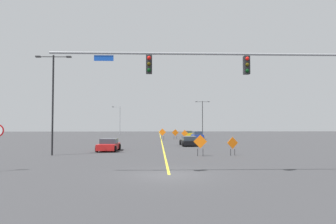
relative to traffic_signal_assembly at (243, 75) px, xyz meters
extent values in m
plane|color=#38383A|center=(-4.25, 0.01, -5.67)|extent=(189.94, 189.94, 0.00)
cube|color=yellow|center=(-4.25, 52.77, -5.66)|extent=(0.16, 105.52, 0.01)
cylinder|color=gray|center=(-2.59, 0.01, 1.24)|extent=(16.87, 0.14, 0.14)
cube|color=black|center=(0.22, 0.01, 0.59)|extent=(0.34, 0.32, 1.05)
sphere|color=red|center=(0.22, -0.16, 0.94)|extent=(0.22, 0.22, 0.22)
sphere|color=#3C3106|center=(0.22, -0.16, 0.59)|extent=(0.22, 0.22, 0.22)
sphere|color=black|center=(0.22, -0.16, 0.24)|extent=(0.22, 0.22, 0.22)
cube|color=black|center=(-5.40, 0.01, 0.59)|extent=(0.34, 0.32, 1.05)
sphere|color=red|center=(-5.40, -0.16, 0.94)|extent=(0.22, 0.22, 0.22)
sphere|color=#3C3106|center=(-5.40, -0.16, 0.59)|extent=(0.22, 0.22, 0.22)
sphere|color=black|center=(-5.40, -0.16, 0.24)|extent=(0.22, 0.22, 0.22)
cube|color=#1447B7|center=(-7.97, 0.01, 0.95)|extent=(1.10, 0.03, 0.32)
cylinder|color=black|center=(-14.54, 10.77, -1.05)|extent=(0.16, 0.16, 9.23)
cylinder|color=black|center=(-15.25, 10.77, 3.41)|extent=(1.41, 0.08, 0.08)
cube|color=#262628|center=(-15.95, 10.77, 3.41)|extent=(0.44, 0.24, 0.14)
cylinder|color=black|center=(-13.84, 10.77, 3.41)|extent=(1.41, 0.08, 0.08)
cube|color=#262628|center=(-13.14, 10.77, 3.41)|extent=(0.44, 0.24, 0.14)
cylinder|color=black|center=(6.24, 56.70, -1.42)|extent=(0.16, 0.16, 8.51)
cylinder|color=black|center=(5.47, 56.70, 2.69)|extent=(1.54, 0.08, 0.08)
cube|color=#262628|center=(4.70, 56.70, 2.69)|extent=(0.44, 0.24, 0.14)
cylinder|color=black|center=(7.01, 56.70, 2.69)|extent=(1.54, 0.08, 0.08)
cube|color=#262628|center=(7.77, 56.70, 2.69)|extent=(0.44, 0.24, 0.14)
cylinder|color=gray|center=(-14.95, 62.92, -1.90)|extent=(0.16, 0.16, 7.53)
cylinder|color=gray|center=(-15.88, 62.92, 1.71)|extent=(1.86, 0.08, 0.08)
cube|color=#262628|center=(-16.81, 62.92, 1.71)|extent=(0.44, 0.24, 0.14)
cube|color=orange|center=(-1.60, 38.75, -4.44)|extent=(1.29, 0.15, 1.29)
cylinder|color=black|center=(-1.85, 38.73, -5.38)|extent=(0.05, 0.05, 0.57)
cylinder|color=black|center=(-1.35, 38.77, -5.38)|extent=(0.05, 0.05, 0.57)
cube|color=orange|center=(-1.10, 9.64, -4.37)|extent=(1.21, 0.21, 1.21)
cylinder|color=black|center=(-1.33, 9.67, -5.33)|extent=(0.05, 0.05, 0.67)
cylinder|color=black|center=(-0.86, 9.61, -5.33)|extent=(0.05, 0.05, 0.67)
cube|color=orange|center=(-4.08, 34.81, -4.23)|extent=(1.26, 0.26, 1.27)
cylinder|color=black|center=(-4.32, 34.85, -5.28)|extent=(0.05, 0.05, 0.78)
cylinder|color=black|center=(-3.83, 34.76, -5.28)|extent=(0.05, 0.05, 0.78)
cube|color=orange|center=(-0.10, 36.01, -4.47)|extent=(1.20, 0.22, 1.21)
cylinder|color=black|center=(-0.33, 36.04, -5.38)|extent=(0.05, 0.05, 0.57)
cylinder|color=black|center=(0.14, 35.97, -5.38)|extent=(0.05, 0.05, 0.57)
cube|color=orange|center=(1.92, 10.08, -4.53)|extent=(1.06, 0.29, 1.08)
cylinder|color=black|center=(1.72, 10.03, -5.38)|extent=(0.05, 0.05, 0.58)
cylinder|color=black|center=(2.13, 10.13, -5.38)|extent=(0.05, 0.05, 0.58)
cube|color=red|center=(-10.10, 15.06, -5.20)|extent=(1.99, 4.01, 0.61)
cube|color=#333D47|center=(-10.10, 15.26, -4.63)|extent=(1.74, 1.89, 0.53)
cylinder|color=black|center=(-11.08, 13.71, -5.35)|extent=(0.24, 0.65, 0.64)
cylinder|color=black|center=(-9.22, 13.65, -5.35)|extent=(0.24, 0.65, 0.64)
cylinder|color=black|center=(-10.99, 16.47, -5.35)|extent=(0.24, 0.65, 0.64)
cylinder|color=black|center=(-9.13, 16.41, -5.35)|extent=(0.24, 0.65, 0.64)
cube|color=#1E389E|center=(2.61, 39.35, -5.17)|extent=(1.92, 4.29, 0.67)
cube|color=#333D47|center=(2.62, 39.14, -4.51)|extent=(1.67, 2.54, 0.64)
cylinder|color=black|center=(3.41, 40.87, -5.35)|extent=(0.25, 0.65, 0.64)
cylinder|color=black|center=(1.68, 40.79, -5.35)|extent=(0.25, 0.65, 0.64)
cylinder|color=black|center=(3.54, 37.91, -5.35)|extent=(0.25, 0.65, 0.64)
cylinder|color=black|center=(1.80, 37.84, -5.35)|extent=(0.25, 0.65, 0.64)
cube|color=gold|center=(1.97, 50.50, -5.20)|extent=(1.99, 4.21, 0.62)
cube|color=#333D47|center=(1.96, 50.29, -4.63)|extent=(1.74, 2.15, 0.51)
cylinder|color=black|center=(2.94, 51.92, -5.35)|extent=(0.24, 0.65, 0.64)
cylinder|color=black|center=(1.09, 51.98, -5.35)|extent=(0.24, 0.65, 0.64)
cylinder|color=black|center=(2.84, 49.02, -5.35)|extent=(0.24, 0.65, 0.64)
cylinder|color=black|center=(0.99, 49.08, -5.35)|extent=(0.24, 0.65, 0.64)
cube|color=black|center=(-0.82, 22.33, -5.23)|extent=(2.02, 4.56, 0.56)
cube|color=#333D47|center=(-0.81, 22.10, -4.68)|extent=(1.74, 2.33, 0.53)
cylinder|color=black|center=(0.04, 23.93, -5.35)|extent=(0.25, 0.65, 0.64)
cylinder|color=black|center=(-1.80, 23.86, -5.35)|extent=(0.25, 0.65, 0.64)
cylinder|color=black|center=(0.17, 20.79, -5.35)|extent=(0.25, 0.65, 0.64)
cylinder|color=black|center=(-1.67, 20.72, -5.35)|extent=(0.25, 0.65, 0.64)
camera|label=1|loc=(-4.91, -16.91, -2.79)|focal=31.90mm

